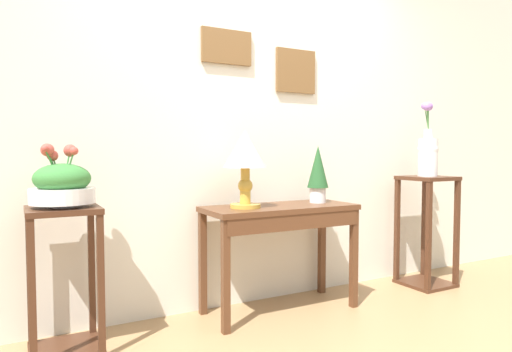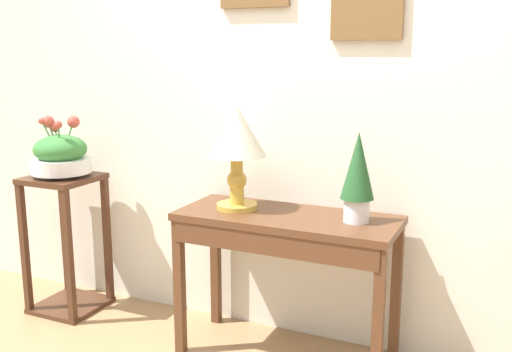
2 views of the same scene
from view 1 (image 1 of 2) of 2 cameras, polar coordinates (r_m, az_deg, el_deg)
The scene contains 8 objects.
back_wall_with_art at distance 3.27m, azimuth -0.38°, elevation 8.65°, with size 9.00×0.13×2.80m.
console_table at distance 3.03m, azimuth 3.30°, elevation -5.84°, with size 1.04×0.43×0.72m.
table_lamp at distance 2.88m, azimuth -1.38°, elevation 2.75°, with size 0.29×0.29×0.50m.
potted_plant_on_console at distance 3.21m, azimuth 7.87°, elevation 0.56°, with size 0.15×0.15×0.41m.
pedestal_stand_left at distance 2.66m, azimuth -23.14°, elevation -12.13°, with size 0.37×0.37×0.79m.
planter_bowl_wide_left at distance 2.58m, azimuth -23.40°, elevation -0.98°, with size 0.33×0.33×0.34m.
pedestal_stand_right at distance 3.90m, azimuth 20.81°, elevation -6.55°, with size 0.37×0.37×0.89m.
flower_vase_tall_right at distance 3.85m, azimuth 20.98°, elevation 3.11°, with size 0.16×0.16×0.60m.
Camera 1 is at (-1.52, -1.38, 1.08)m, focal length 31.49 mm.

